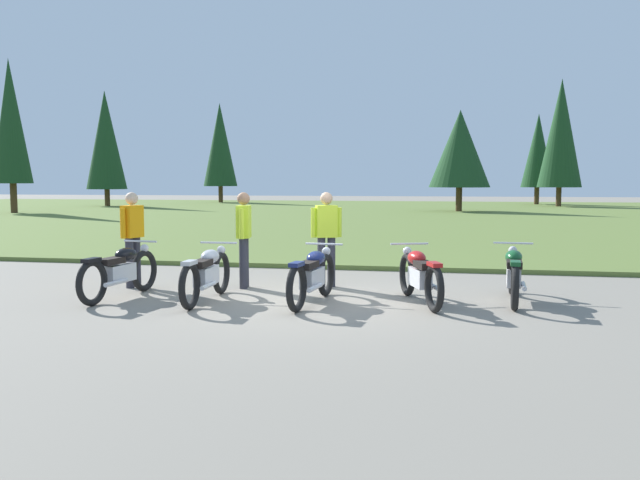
{
  "coord_description": "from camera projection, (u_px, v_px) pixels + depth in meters",
  "views": [
    {
      "loc": [
        2.04,
        -9.97,
        1.87
      ],
      "look_at": [
        0.0,
        0.6,
        0.9
      ],
      "focal_mm": 37.02,
      "sensor_mm": 36.0,
      "label": 1
    }
  ],
  "objects": [
    {
      "name": "motorcycle_navy",
      "position": [
        313.0,
        275.0,
        10.03
      ],
      "size": [
        0.62,
        2.1,
        0.88
      ],
      "color": "black",
      "rests_on": "ground"
    },
    {
      "name": "motorcycle_british_green",
      "position": [
        514.0,
        274.0,
        10.16
      ],
      "size": [
        0.62,
        2.1,
        0.88
      ],
      "color": "black",
      "rests_on": "ground"
    },
    {
      "name": "ground_plane",
      "position": [
        313.0,
        301.0,
        10.3
      ],
      "size": [
        140.0,
        140.0,
        0.0
      ],
      "primitive_type": "plane",
      "color": "gray"
    },
    {
      "name": "forest_treeline",
      "position": [
        502.0,
        137.0,
        39.14
      ],
      "size": [
        45.57,
        21.67,
        8.8
      ],
      "color": "#47331E",
      "rests_on": "ground"
    },
    {
      "name": "rider_with_back_turned",
      "position": [
        244.0,
        234.0,
        11.46
      ],
      "size": [
        0.27,
        0.54,
        1.67
      ],
      "color": "#2D2D38",
      "rests_on": "ground"
    },
    {
      "name": "rider_checking_bike",
      "position": [
        132.0,
        234.0,
        11.53
      ],
      "size": [
        0.3,
        0.53,
        1.67
      ],
      "color": "#2D2D38",
      "rests_on": "ground"
    },
    {
      "name": "rider_near_row_end",
      "position": [
        326.0,
        233.0,
        11.56
      ],
      "size": [
        0.52,
        0.34,
        1.67
      ],
      "color": "#2D2D38",
      "rests_on": "ground"
    },
    {
      "name": "motorcycle_red",
      "position": [
        420.0,
        275.0,
        10.04
      ],
      "size": [
        0.89,
        2.02,
        0.88
      ],
      "color": "black",
      "rests_on": "ground"
    },
    {
      "name": "motorcycle_silver",
      "position": [
        207.0,
        273.0,
        10.22
      ],
      "size": [
        0.62,
        2.1,
        0.88
      ],
      "color": "black",
      "rests_on": "ground"
    },
    {
      "name": "motorcycle_black",
      "position": [
        120.0,
        271.0,
        10.51
      ],
      "size": [
        0.62,
        2.1,
        0.88
      ],
      "color": "black",
      "rests_on": "ground"
    },
    {
      "name": "grass_moorland",
      "position": [
        408.0,
        215.0,
        35.34
      ],
      "size": [
        80.0,
        44.0,
        0.1
      ],
      "primitive_type": "cube",
      "color": "#5B7033",
      "rests_on": "ground"
    }
  ]
}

